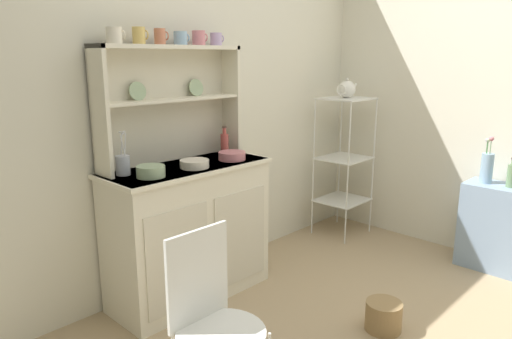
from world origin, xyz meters
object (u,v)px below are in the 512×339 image
Objects in this scene: wire_chair at (211,313)px; cup_cream_0 at (114,35)px; hutch_shelf_unit at (168,95)px; side_shelf_blue at (498,228)px; utensil_jar at (123,164)px; porcelain_teapot at (347,89)px; hutch_cabinet at (189,230)px; oil_bottle at (512,175)px; jam_bottle at (225,143)px; bowl_mixing_large at (151,171)px; flower_vase at (487,167)px; floor_basket at (383,316)px; bakers_rack at (344,152)px.

cup_cream_0 reaches higher than wire_chair.
hutch_shelf_unit is 1.57× the size of side_shelf_blue.
utensil_jar is 2.03m from porcelain_teapot.
hutch_cabinet is 5.02× the size of oil_bottle.
utensil_jar is (-0.78, -0.01, -0.02)m from jam_bottle.
oil_bottle is at bearing -81.88° from porcelain_teapot.
bowl_mixing_large is 2.45m from oil_bottle.
hutch_shelf_unit reaches higher than flower_vase.
jam_bottle is at bearing 138.35° from flower_vase.
flower_vase is (-0.00, 0.12, 0.43)m from side_shelf_blue.
porcelain_teapot reaches higher than oil_bottle.
hutch_cabinet is at bearing 177.59° from porcelain_teapot.
floor_basket is at bearing -65.42° from hutch_cabinet.
hutch_shelf_unit is 4.68× the size of oil_bottle.
hutch_shelf_unit reaches higher than oil_bottle.
flower_vase is at bearing -36.48° from hutch_shelf_unit.
bakers_rack reaches higher than utensil_jar.
cup_cream_0 is 2.01m from porcelain_teapot.
wire_chair is 2.51m from porcelain_teapot.
flower_vase is (2.15, -1.28, -0.88)m from cup_cream_0.
cup_cream_0 is at bearing 146.03° from oil_bottle.
oil_bottle reaches higher than floor_basket.
jam_bottle is at bearing 134.74° from oil_bottle.
side_shelf_blue is 3.23× the size of jam_bottle.
bakers_rack is (1.61, -0.23, -0.56)m from hutch_shelf_unit.
cup_cream_0 is at bearing 57.91° from utensil_jar.
bakers_rack reaches higher than floor_basket.
hutch_cabinet is 0.64m from jam_bottle.
porcelain_teapot is at bearing -4.17° from utensil_jar.
flower_vase is (1.79, -1.16, 0.30)m from hutch_cabinet.
hutch_cabinet is 1.07× the size of hutch_shelf_unit.
flower_vase is at bearing -30.79° from cup_cream_0.
wire_chair is at bearing -158.65° from porcelain_teapot.
hutch_cabinet is 5.16× the size of floor_basket.
flower_vase is at bearing -29.59° from utensil_jar.
jam_bottle is 0.78× the size of utensil_jar.
bakers_rack is 3.45× the size of flower_vase.
bakers_rack is 2.02m from utensil_jar.
hutch_cabinet is 5.44× the size of jam_bottle.
side_shelf_blue is 2.98× the size of oil_bottle.
flower_vase is (0.18, -1.09, 0.02)m from bakers_rack.
porcelain_teapot is at bearing -5.51° from cup_cream_0.
flower_vase is (0.18, -1.09, -0.51)m from porcelain_teapot.
bakers_rack reaches higher than bowl_mixing_large.
porcelain_teapot reaches higher than utensil_jar.
hutch_cabinet is 3.08× the size of flower_vase.
wire_chair is at bearing 174.87° from flower_vase.
flower_vase is at bearing -2.48° from floor_basket.
utensil_jar is (-0.39, -0.09, -0.36)m from hutch_shelf_unit.
floor_basket is at bearing -51.75° from bowl_mixing_large.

